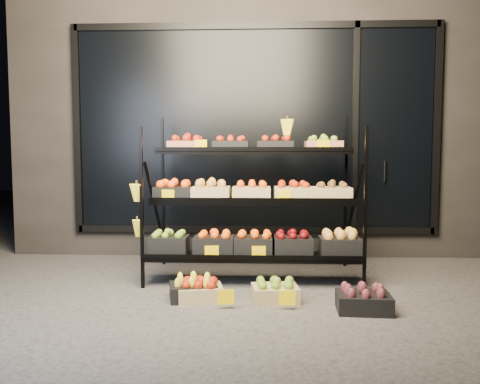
{
  "coord_description": "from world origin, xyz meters",
  "views": [
    {
      "loc": [
        0.06,
        -4.07,
        1.24
      ],
      "look_at": [
        -0.13,
        0.55,
        0.87
      ],
      "focal_mm": 35.0,
      "sensor_mm": 36.0,
      "label": 1
    }
  ],
  "objects_px": {
    "floor_crate_midleft": "(193,288)",
    "floor_crate_midright": "(275,290)",
    "display_rack": "(252,200)",
    "floor_crate_left": "(200,290)"
  },
  "relations": [
    {
      "from": "floor_crate_midright",
      "to": "floor_crate_midleft",
      "type": "bearing_deg",
      "value": 170.8
    },
    {
      "from": "display_rack",
      "to": "floor_crate_left",
      "type": "relative_size",
      "value": 5.23
    },
    {
      "from": "display_rack",
      "to": "floor_crate_left",
      "type": "height_order",
      "value": "display_rack"
    },
    {
      "from": "floor_crate_left",
      "to": "floor_crate_midright",
      "type": "distance_m",
      "value": 0.64
    },
    {
      "from": "floor_crate_midleft",
      "to": "floor_crate_midright",
      "type": "distance_m",
      "value": 0.7
    },
    {
      "from": "floor_crate_midleft",
      "to": "floor_crate_midright",
      "type": "xyz_separation_m",
      "value": [
        0.7,
        -0.02,
        -0.0
      ]
    },
    {
      "from": "floor_crate_midleft",
      "to": "floor_crate_left",
      "type": "bearing_deg",
      "value": -39.64
    },
    {
      "from": "floor_crate_midleft",
      "to": "display_rack",
      "type": "bearing_deg",
      "value": 43.76
    },
    {
      "from": "floor_crate_midleft",
      "to": "floor_crate_midright",
      "type": "bearing_deg",
      "value": -14.64
    },
    {
      "from": "display_rack",
      "to": "floor_crate_midleft",
      "type": "relative_size",
      "value": 4.83
    }
  ]
}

